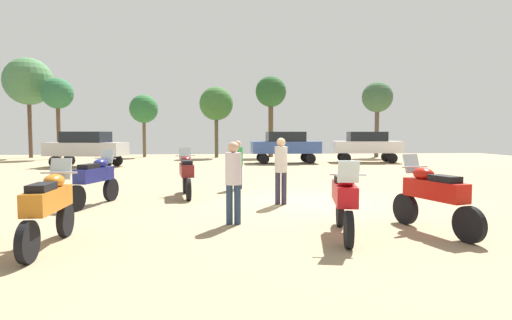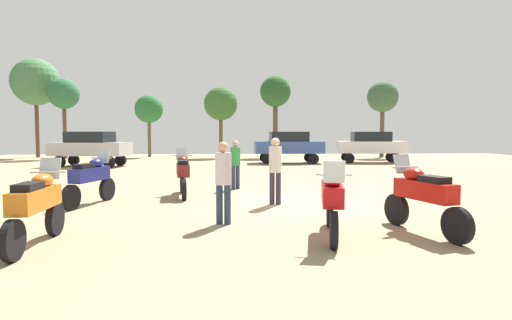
% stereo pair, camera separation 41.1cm
% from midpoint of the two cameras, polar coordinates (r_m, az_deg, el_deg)
% --- Properties ---
extents(ground_plane, '(44.00, 52.00, 0.02)m').
position_cam_midpoint_polar(ground_plane, '(11.72, 6.98, -5.76)').
color(ground_plane, '#978461').
extents(motorcycle_1, '(0.67, 2.16, 1.47)m').
position_cam_midpoint_polar(motorcycle_1, '(12.68, -9.20, -1.73)').
color(motorcycle_1, black).
rests_on(motorcycle_1, ground).
extents(motorcycle_2, '(0.62, 2.23, 1.47)m').
position_cam_midpoint_polar(motorcycle_2, '(7.81, -26.84, -5.49)').
color(motorcycle_2, black).
rests_on(motorcycle_2, ground).
extents(motorcycle_6, '(0.72, 2.26, 1.47)m').
position_cam_midpoint_polar(motorcycle_6, '(7.79, 11.98, -5.21)').
color(motorcycle_6, black).
rests_on(motorcycle_6, ground).
extents(motorcycle_7, '(0.80, 2.18, 1.48)m').
position_cam_midpoint_polar(motorcycle_7, '(11.77, -21.01, -2.33)').
color(motorcycle_7, black).
rests_on(motorcycle_7, ground).
extents(motorcycle_8, '(0.83, 2.21, 1.49)m').
position_cam_midpoint_polar(motorcycle_8, '(8.58, 23.46, -4.54)').
color(motorcycle_8, black).
rests_on(motorcycle_8, ground).
extents(car_1, '(4.55, 2.51, 2.00)m').
position_cam_midpoint_polar(car_1, '(25.28, -21.55, 1.80)').
color(car_1, black).
rests_on(car_1, ground).
extents(car_2, '(4.34, 1.90, 2.00)m').
position_cam_midpoint_polar(car_2, '(26.21, 5.00, 2.11)').
color(car_2, black).
rests_on(car_2, ground).
extents(car_3, '(4.49, 2.31, 2.00)m').
position_cam_midpoint_polar(car_3, '(27.74, 16.02, 2.07)').
color(car_3, black).
rests_on(car_3, ground).
extents(person_1, '(0.34, 0.34, 1.74)m').
position_cam_midpoint_polar(person_1, '(8.64, -3.19, -2.27)').
color(person_1, '#263751').
rests_on(person_1, ground).
extents(person_2, '(0.38, 0.38, 1.80)m').
position_cam_midpoint_polar(person_2, '(11.05, 3.75, -0.77)').
color(person_2, '#312B40').
rests_on(person_2, ground).
extents(person_3, '(0.45, 0.45, 1.66)m').
position_cam_midpoint_polar(person_3, '(14.08, -2.04, -0.14)').
color(person_3, '#2A2E4F').
rests_on(person_3, ground).
extents(tree_1, '(3.60, 3.60, 7.68)m').
position_cam_midpoint_polar(tree_1, '(36.69, -27.95, 9.48)').
color(tree_1, brown).
rests_on(tree_1, ground).
extents(tree_2, '(2.23, 2.23, 4.94)m').
position_cam_midpoint_polar(tree_2, '(33.99, -14.28, 6.80)').
color(tree_2, brown).
rests_on(tree_2, ground).
extents(tree_3, '(2.46, 2.46, 6.46)m').
position_cam_midpoint_polar(tree_3, '(33.27, 3.07, 9.24)').
color(tree_3, brown).
rests_on(tree_3, ground).
extents(tree_4, '(2.61, 2.61, 5.50)m').
position_cam_midpoint_polar(tree_4, '(32.38, -4.55, 7.72)').
color(tree_4, brown).
rests_on(tree_4, ground).
extents(tree_5, '(2.41, 2.41, 5.96)m').
position_cam_midpoint_polar(tree_5, '(34.23, 17.48, 8.21)').
color(tree_5, brown).
rests_on(tree_5, ground).
extents(tree_6, '(2.26, 2.26, 5.98)m').
position_cam_midpoint_polar(tree_6, '(34.10, -24.78, 8.21)').
color(tree_6, brown).
rests_on(tree_6, ground).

